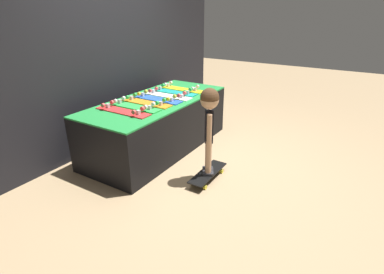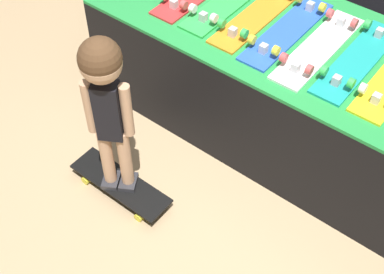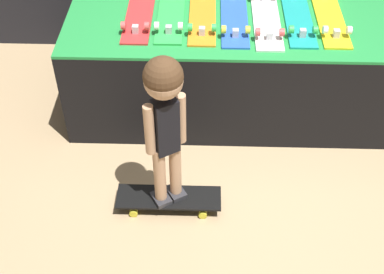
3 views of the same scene
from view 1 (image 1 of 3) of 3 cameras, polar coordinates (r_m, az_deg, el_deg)
ground_plane at (r=4.19m, az=0.96°, el=-4.04°), size 16.00×16.00×0.00m
back_wall at (r=4.70m, az=-15.03°, el=13.33°), size 5.38×0.10×2.34m
display_rack at (r=4.38m, az=-6.53°, el=2.41°), size 2.30×0.99×0.74m
skateboard_red_on_rack at (r=3.81m, az=-13.06°, el=4.91°), size 0.18×0.77×0.09m
skateboard_green_on_rack at (r=3.96m, az=-10.94°, el=5.80°), size 0.18×0.77×0.09m
skateboard_orange_on_rack at (r=4.11m, az=-8.81°, el=6.59°), size 0.18×0.77×0.09m
skateboard_blue_on_rack at (r=4.26m, az=-6.75°, el=7.30°), size 0.18×0.77×0.09m
skateboard_white_on_rack at (r=4.41m, az=-4.76°, el=7.95°), size 0.18×0.77×0.09m
skateboard_teal_on_rack at (r=4.60m, az=-3.56°, el=8.64°), size 0.18×0.77×0.09m
skateboard_yellow_on_rack at (r=4.77m, az=-2.08°, el=9.22°), size 0.18×0.77×0.09m
skateboard_on_floor at (r=3.68m, az=3.03°, el=-6.95°), size 0.66×0.20×0.09m
child at (r=3.36m, az=3.30°, el=4.11°), size 0.24×0.21×1.04m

